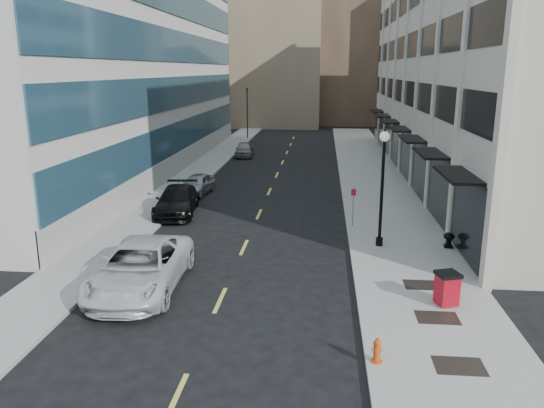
% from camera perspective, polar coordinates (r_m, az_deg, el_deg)
% --- Properties ---
extents(ground, '(160.00, 160.00, 0.00)m').
position_cam_1_polar(ground, '(18.13, -6.83, -12.85)').
color(ground, black).
rests_on(ground, ground).
extents(sidewalk_right, '(5.00, 80.00, 0.15)m').
position_cam_1_polar(sidewalk_right, '(36.87, 11.39, 1.19)').
color(sidewalk_right, '#99978B').
rests_on(sidewalk_right, ground).
extents(sidewalk_left, '(3.00, 80.00, 0.15)m').
position_cam_1_polar(sidewalk_left, '(38.04, -10.08, 1.66)').
color(sidewalk_left, '#99978B').
rests_on(sidewalk_left, ground).
extents(building_right, '(15.30, 46.50, 18.25)m').
position_cam_1_polar(building_right, '(44.77, 23.54, 14.10)').
color(building_right, beige).
rests_on(building_right, ground).
extents(building_left, '(16.14, 46.00, 20.00)m').
position_cam_1_polar(building_left, '(47.05, -19.86, 15.60)').
color(building_left, beige).
rests_on(building_left, ground).
extents(skyline_tan_near, '(14.00, 18.00, 28.00)m').
position_cam_1_polar(skyline_tan_near, '(84.29, 0.31, 18.19)').
color(skyline_tan_near, '#816F54').
rests_on(skyline_tan_near, ground).
extents(skyline_brown, '(12.00, 16.00, 34.00)m').
position_cam_1_polar(skyline_brown, '(88.29, 8.84, 19.81)').
color(skyline_brown, brown).
rests_on(skyline_brown, ground).
extents(skyline_tan_far, '(12.00, 14.00, 22.00)m').
position_cam_1_polar(skyline_tan_far, '(95.43, -5.35, 15.87)').
color(skyline_tan_far, '#816F54').
rests_on(skyline_tan_far, ground).
extents(skyline_stone, '(10.00, 14.00, 20.00)m').
position_cam_1_polar(skyline_stone, '(83.02, 16.02, 14.96)').
color(skyline_stone, beige).
rests_on(skyline_stone, ground).
extents(grate_near, '(1.40, 1.00, 0.01)m').
position_cam_1_polar(grate_near, '(16.43, 19.50, -16.09)').
color(grate_near, black).
rests_on(grate_near, sidewalk_right).
extents(grate_mid, '(1.40, 1.00, 0.01)m').
position_cam_1_polar(grate_mid, '(19.01, 17.36, -11.58)').
color(grate_mid, black).
rests_on(grate_mid, sidewalk_right).
extents(grate_far, '(1.40, 1.00, 0.01)m').
position_cam_1_polar(grate_far, '(21.52, 15.88, -8.37)').
color(grate_far, black).
rests_on(grate_far, sidewalk_right).
extents(road_centerline, '(0.15, 68.20, 0.01)m').
position_cam_1_polar(road_centerline, '(33.96, -0.80, 0.24)').
color(road_centerline, '#D8CC4C').
rests_on(road_centerline, ground).
extents(traffic_signal, '(0.66, 0.66, 6.98)m').
position_cam_1_polar(traffic_signal, '(64.44, -2.71, 12.01)').
color(traffic_signal, black).
rests_on(traffic_signal, ground).
extents(car_white_van, '(3.23, 6.61, 1.81)m').
position_cam_1_polar(car_white_van, '(20.99, -13.96, -6.62)').
color(car_white_van, silver).
rests_on(car_white_van, ground).
extents(car_black_pickup, '(2.82, 5.64, 1.57)m').
position_cam_1_polar(car_black_pickup, '(31.46, -10.21, 0.34)').
color(car_black_pickup, black).
rests_on(car_black_pickup, ground).
extents(car_silver_sedan, '(2.05, 4.20, 1.38)m').
position_cam_1_polar(car_silver_sedan, '(36.27, -8.07, 2.12)').
color(car_silver_sedan, '#9EA0A7').
rests_on(car_silver_sedan, ground).
extents(car_grey_sedan, '(1.94, 4.23, 1.40)m').
position_cam_1_polar(car_grey_sedan, '(51.86, -3.02, 5.90)').
color(car_grey_sedan, gray).
rests_on(car_grey_sedan, ground).
extents(fire_hydrant, '(0.30, 0.30, 0.75)m').
position_cam_1_polar(fire_hydrant, '(15.85, 11.24, -15.18)').
color(fire_hydrant, '#E34E10').
rests_on(fire_hydrant, sidewalk_right).
extents(trash_bin, '(0.94, 0.94, 1.22)m').
position_cam_1_polar(trash_bin, '(19.82, 18.31, -8.52)').
color(trash_bin, '#AA0B19').
rests_on(trash_bin, sidewalk_right).
extents(lamppost, '(0.46, 0.46, 5.51)m').
position_cam_1_polar(lamppost, '(24.87, 11.80, 2.72)').
color(lamppost, black).
rests_on(lamppost, sidewalk_right).
extents(sign_post, '(0.25, 0.06, 2.16)m').
position_cam_1_polar(sign_post, '(28.19, 8.74, 0.40)').
color(sign_post, slate).
rests_on(sign_post, sidewalk_right).
extents(urn_planter, '(0.52, 0.52, 0.72)m').
position_cam_1_polar(urn_planter, '(26.12, 18.49, -3.52)').
color(urn_planter, black).
rests_on(urn_planter, sidewalk_right).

